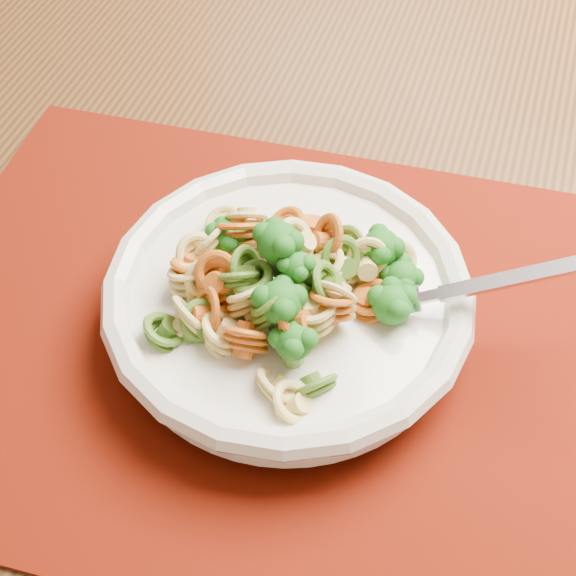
{
  "coord_description": "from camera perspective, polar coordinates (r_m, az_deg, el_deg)",
  "views": [
    {
      "loc": [
        -0.37,
        -1.06,
        1.21
      ],
      "look_at": [
        -0.38,
        -0.73,
        0.81
      ],
      "focal_mm": 50.0,
      "sensor_mm": 36.0,
      "label": 1
    }
  ],
  "objects": [
    {
      "name": "dining_table",
      "position": [
        0.67,
        -2.34,
        -2.68
      ],
      "size": [
        1.76,
        1.39,
        0.76
      ],
      "rotation": [
        0.0,
        0.0,
        -0.29
      ],
      "color": "#563418",
      "rests_on": "ground"
    },
    {
      "name": "placemat",
      "position": [
        0.55,
        -1.98,
        -3.21
      ],
      "size": [
        0.56,
        0.48,
        0.0
      ],
      "primitive_type": "cube",
      "rotation": [
        0.0,
        0.0,
        -0.23
      ],
      "color": "#5B0E03",
      "rests_on": "dining_table"
    },
    {
      "name": "pasta_bowl",
      "position": [
        0.53,
        -0.0,
        -0.78
      ],
      "size": [
        0.24,
        0.24,
        0.05
      ],
      "color": "beige",
      "rests_on": "placemat"
    },
    {
      "name": "fork",
      "position": [
        0.51,
        7.96,
        -1.05
      ],
      "size": [
        0.18,
        0.03,
        0.08
      ],
      "primitive_type": null,
      "rotation": [
        0.0,
        -0.35,
        0.03
      ],
      "color": "silver",
      "rests_on": "pasta_bowl"
    },
    {
      "name": "pasta_broccoli_heap",
      "position": [
        0.51,
        -0.0,
        0.43
      ],
      "size": [
        0.21,
        0.21,
        0.06
      ],
      "primitive_type": null,
      "color": "tan",
      "rests_on": "pasta_bowl"
    }
  ]
}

